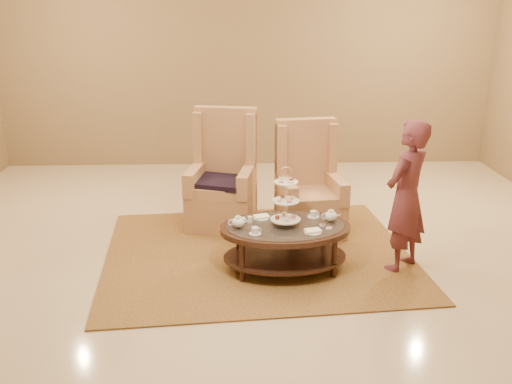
{
  "coord_description": "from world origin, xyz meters",
  "views": [
    {
      "loc": [
        -0.21,
        -5.34,
        2.6
      ],
      "look_at": [
        -0.0,
        0.2,
        0.75
      ],
      "focal_mm": 40.0,
      "sensor_mm": 36.0,
      "label": 1
    }
  ],
  "objects_px": {
    "person": "(406,197)",
    "tea_table": "(285,234)",
    "armchair_left": "(223,186)",
    "armchair_right": "(308,195)"
  },
  "relations": [
    {
      "from": "person",
      "to": "tea_table",
      "type": "bearing_deg",
      "value": -43.83
    },
    {
      "from": "armchair_left",
      "to": "armchair_right",
      "type": "bearing_deg",
      "value": -5.31
    },
    {
      "from": "armchair_left",
      "to": "armchair_right",
      "type": "height_order",
      "value": "armchair_left"
    },
    {
      "from": "armchair_left",
      "to": "armchair_right",
      "type": "relative_size",
      "value": 1.07
    },
    {
      "from": "armchair_right",
      "to": "tea_table",
      "type": "bearing_deg",
      "value": -116.83
    },
    {
      "from": "armchair_left",
      "to": "person",
      "type": "xyz_separation_m",
      "value": [
        1.84,
        -1.35,
        0.3
      ]
    },
    {
      "from": "armchair_right",
      "to": "armchair_left",
      "type": "bearing_deg",
      "value": 156.27
    },
    {
      "from": "armchair_left",
      "to": "person",
      "type": "distance_m",
      "value": 2.3
    },
    {
      "from": "armchair_right",
      "to": "person",
      "type": "distance_m",
      "value": 1.39
    },
    {
      "from": "tea_table",
      "to": "armchair_right",
      "type": "height_order",
      "value": "armchair_right"
    }
  ]
}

